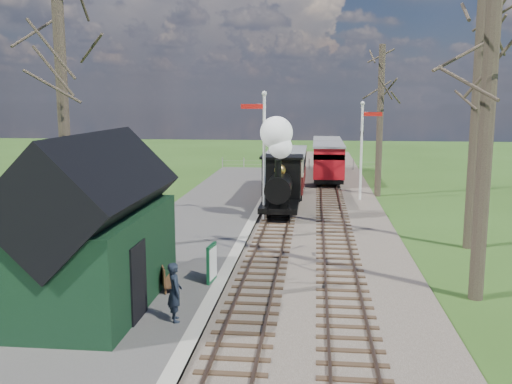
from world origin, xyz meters
The scene contains 18 objects.
distant_hills centered at (1.40, 64.38, -16.21)m, with size 114.40×48.00×22.02m.
ballast_bed centered at (1.30, 22.00, 0.05)m, with size 8.00×60.00×0.10m, color brown.
track_near centered at (0.00, 22.00, 0.10)m, with size 1.60×60.00×0.15m.
track_far centered at (2.60, 22.00, 0.10)m, with size 1.60×60.00×0.15m.
platform centered at (-3.50, 14.00, 0.10)m, with size 5.00×44.00×0.20m, color #474442.
coping_strip centered at (-1.20, 14.00, 0.10)m, with size 0.40×44.00×0.21m, color #B2AD9E.
station_shed centered at (-4.30, 4.00, 2.27)m, with size 3.25×6.30×4.78m.
semaphore_near centered at (-0.77, 16.00, 3.62)m, with size 1.22×0.24×6.22m.
semaphore_far centered at (4.37, 22.00, 3.35)m, with size 1.22×0.24×5.72m.
bare_trees centered at (1.33, 10.10, 5.21)m, with size 15.51×22.39×12.00m.
fence_line centered at (0.30, 36.00, 0.55)m, with size 12.60×0.08×1.00m.
locomotive centered at (-0.01, 17.12, 2.23)m, with size 1.95×4.54×4.87m.
coach centered at (0.00, 23.19, 1.63)m, with size 2.27×7.79×2.39m.
red_carriage_a centered at (2.60, 28.54, 1.54)m, with size 2.13×5.27×2.24m.
red_carriage_b centered at (2.60, 34.04, 1.54)m, with size 2.13×5.27×2.24m.
sign_board centered at (-1.45, 6.21, 0.80)m, with size 0.20×0.82×1.19m.
bench centered at (-2.76, 5.43, 0.55)m, with size 0.85×1.35×0.75m.
person centered at (-1.82, 2.95, 0.97)m, with size 0.56×0.37×1.55m, color black.
Camera 1 is at (1.71, -10.74, 5.87)m, focal length 40.00 mm.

